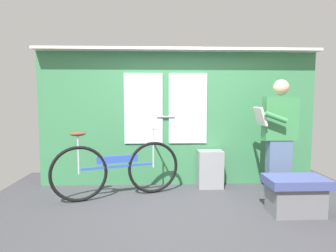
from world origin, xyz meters
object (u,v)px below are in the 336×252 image
object	(u,v)px
trash_bin_by_wall	(210,169)
bicycle_near_door	(117,169)
bench_seat_corner	(295,194)
passenger_reading_newspaper	(279,135)

from	to	relation	value
trash_bin_by_wall	bicycle_near_door	bearing A→B (deg)	-163.72
bicycle_near_door	bench_seat_corner	size ratio (longest dim) A/B	2.46
bicycle_near_door	bench_seat_corner	xyz separation A→B (m)	(2.20, -0.69, -0.16)
passenger_reading_newspaper	trash_bin_by_wall	size ratio (longest dim) A/B	2.83
passenger_reading_newspaper	bench_seat_corner	size ratio (longest dim) A/B	2.35
bicycle_near_door	passenger_reading_newspaper	xyz separation A→B (m)	(2.26, -0.02, 0.47)
bicycle_near_door	bench_seat_corner	distance (m)	2.31
bicycle_near_door	trash_bin_by_wall	xyz separation A→B (m)	(1.38, 0.40, -0.11)
passenger_reading_newspaper	bench_seat_corner	bearing A→B (deg)	85.82
trash_bin_by_wall	bench_seat_corner	size ratio (longest dim) A/B	0.83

